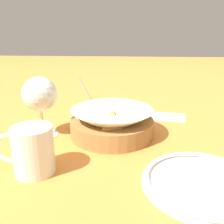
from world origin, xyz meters
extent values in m
plane|color=orange|center=(0.00, 0.00, 0.00)|extent=(4.00, 4.00, 0.00)
cylinder|color=olive|center=(0.03, -0.02, 0.02)|extent=(0.22, 0.22, 0.04)
cone|color=#EDE5C6|center=(0.03, -0.02, 0.04)|extent=(0.21, 0.21, 0.07)
cylinder|color=#3D842D|center=(0.03, -0.02, 0.02)|extent=(0.16, 0.16, 0.01)
pyramid|color=gold|center=(0.08, -0.02, 0.05)|extent=(0.08, 0.07, 0.05)
pyramid|color=gold|center=(0.03, 0.03, 0.06)|extent=(0.09, 0.10, 0.06)
pyramid|color=gold|center=(-0.01, -0.01, 0.05)|extent=(0.06, 0.08, 0.05)
pyramid|color=gold|center=(0.03, -0.06, 0.05)|extent=(0.08, 0.08, 0.05)
cylinder|color=#B7B7BC|center=(0.11, -0.19, 0.02)|extent=(0.07, 0.07, 0.03)
cylinder|color=red|center=(0.11, -0.19, 0.02)|extent=(0.06, 0.06, 0.02)
cylinder|color=#B7B7BC|center=(0.12, -0.19, 0.07)|extent=(0.06, 0.01, 0.11)
cylinder|color=silver|center=(0.22, -0.01, 0.00)|extent=(0.08, 0.08, 0.00)
cylinder|color=silver|center=(0.22, -0.01, 0.04)|extent=(0.01, 0.01, 0.07)
sphere|color=silver|center=(0.22, -0.01, 0.11)|extent=(0.09, 0.09, 0.09)
sphere|color=beige|center=(0.22, -0.01, 0.10)|extent=(0.06, 0.06, 0.06)
cylinder|color=silver|center=(0.17, 0.17, 0.05)|extent=(0.08, 0.08, 0.09)
cylinder|color=gold|center=(0.17, 0.17, 0.04)|extent=(0.06, 0.06, 0.07)
torus|color=silver|center=(0.22, 0.17, 0.05)|extent=(0.07, 0.01, 0.07)
cylinder|color=white|center=(-0.14, 0.20, 0.00)|extent=(0.22, 0.22, 0.01)
torus|color=white|center=(-0.14, 0.20, 0.01)|extent=(0.21, 0.21, 0.01)
cube|color=white|center=(-0.12, -0.17, 0.00)|extent=(0.13, 0.09, 0.01)
camera|label=1|loc=(-0.01, 0.59, 0.27)|focal=40.00mm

